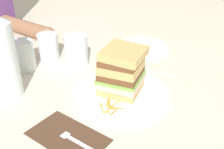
{
  "coord_description": "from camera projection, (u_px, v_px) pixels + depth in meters",
  "views": [
    {
      "loc": [
        -0.53,
        -0.36,
        0.41
      ],
      "look_at": [
        -0.02,
        0.02,
        0.06
      ],
      "focal_mm": 42.99,
      "sensor_mm": 36.0,
      "label": 1
    }
  ],
  "objects": [
    {
      "name": "carrot_shred_1",
      "position": [
        102.0,
        106.0,
        0.67
      ],
      "size": [
        0.02,
        0.02,
        0.0
      ],
      "primitive_type": "cylinder",
      "rotation": [
        0.0,
        1.57,
        3.98
      ],
      "color": "orange",
      "rests_on": "main_plate"
    },
    {
      "name": "carrot_shred_13",
      "position": [
        127.0,
        73.0,
        0.81
      ],
      "size": [
        0.03,
        0.01,
        0.0
      ],
      "primitive_type": "cylinder",
      "rotation": [
        0.0,
        1.57,
        2.8
      ],
      "color": "orange",
      "rests_on": "main_plate"
    },
    {
      "name": "carrot_shred_15",
      "position": [
        123.0,
        77.0,
        0.8
      ],
      "size": [
        0.02,
        0.01,
        0.0
      ],
      "primitive_type": "cylinder",
      "rotation": [
        0.0,
        1.57,
        0.28
      ],
      "color": "orange",
      "rests_on": "main_plate"
    },
    {
      "name": "sandwich",
      "position": [
        122.0,
        71.0,
        0.7
      ],
      "size": [
        0.13,
        0.13,
        0.13
      ],
      "color": "tan",
      "rests_on": "main_plate"
    },
    {
      "name": "fork",
      "position": [
        75.0,
        140.0,
        0.58
      ],
      "size": [
        0.02,
        0.17,
        0.0
      ],
      "color": "silver",
      "rests_on": "napkin_dark"
    },
    {
      "name": "juice_glass",
      "position": [
        76.0,
        51.0,
        0.88
      ],
      "size": [
        0.08,
        0.08,
        0.1
      ],
      "color": "white",
      "rests_on": "ground_plane"
    },
    {
      "name": "side_plate",
      "position": [
        143.0,
        47.0,
        1.01
      ],
      "size": [
        0.19,
        0.19,
        0.01
      ],
      "primitive_type": "cylinder",
      "color": "white",
      "rests_on": "ground_plane"
    },
    {
      "name": "water_bottle",
      "position": [
        2.0,
        56.0,
        0.69
      ],
      "size": [
        0.07,
        0.07,
        0.26
      ],
      "color": "silver",
      "rests_on": "ground_plane"
    },
    {
      "name": "ground_plane",
      "position": [
        121.0,
        90.0,
        0.76
      ],
      "size": [
        3.0,
        3.0,
        0.0
      ],
      "primitive_type": "plane",
      "color": "beige"
    },
    {
      "name": "carrot_shred_5",
      "position": [
        110.0,
        108.0,
        0.66
      ],
      "size": [
        0.02,
        0.01,
        0.0
      ],
      "primitive_type": "cylinder",
      "rotation": [
        0.0,
        1.57,
        3.02
      ],
      "color": "orange",
      "rests_on": "main_plate"
    },
    {
      "name": "napkin_dark",
      "position": [
        68.0,
        136.0,
        0.59
      ],
      "size": [
        0.1,
        0.18,
        0.0
      ],
      "primitive_type": "cube",
      "rotation": [
        0.0,
        0.0,
        -0.01
      ],
      "color": "#4C3323",
      "rests_on": "ground_plane"
    },
    {
      "name": "carrot_shred_12",
      "position": [
        129.0,
        77.0,
        0.8
      ],
      "size": [
        0.03,
        0.02,
        0.0
      ],
      "primitive_type": "cylinder",
      "rotation": [
        0.0,
        1.57,
        3.63
      ],
      "color": "orange",
      "rests_on": "main_plate"
    },
    {
      "name": "empty_tumbler_1",
      "position": [
        48.0,
        46.0,
        0.92
      ],
      "size": [
        0.07,
        0.07,
        0.09
      ],
      "primitive_type": "cylinder",
      "color": "silver",
      "rests_on": "ground_plane"
    },
    {
      "name": "carrot_shred_14",
      "position": [
        129.0,
        80.0,
        0.78
      ],
      "size": [
        0.02,
        0.01,
        0.0
      ],
      "primitive_type": "cylinder",
      "rotation": [
        0.0,
        1.57,
        2.66
      ],
      "color": "orange",
      "rests_on": "main_plate"
    },
    {
      "name": "carrot_shred_3",
      "position": [
        114.0,
        111.0,
        0.65
      ],
      "size": [
        0.03,
        0.0,
        0.0
      ],
      "primitive_type": "cylinder",
      "rotation": [
        0.0,
        1.57,
        0.05
      ],
      "color": "orange",
      "rests_on": "main_plate"
    },
    {
      "name": "carrot_shred_2",
      "position": [
        108.0,
        102.0,
        0.68
      ],
      "size": [
        0.02,
        0.02,
        0.0
      ],
      "primitive_type": "cylinder",
      "rotation": [
        0.0,
        1.57,
        3.8
      ],
      "color": "orange",
      "rests_on": "main_plate"
    },
    {
      "name": "carrot_shred_4",
      "position": [
        118.0,
        108.0,
        0.66
      ],
      "size": [
        0.02,
        0.03,
        0.0
      ],
      "primitive_type": "cylinder",
      "rotation": [
        0.0,
        1.57,
        5.2
      ],
      "color": "orange",
      "rests_on": "main_plate"
    },
    {
      "name": "carrot_shred_11",
      "position": [
        137.0,
        75.0,
        0.81
      ],
      "size": [
        0.01,
        0.03,
        0.0
      ],
      "primitive_type": "cylinder",
      "rotation": [
        0.0,
        1.57,
        4.47
      ],
      "color": "orange",
      "rests_on": "main_plate"
    },
    {
      "name": "carrot_shred_7",
      "position": [
        109.0,
        102.0,
        0.68
      ],
      "size": [
        0.02,
        0.02,
        0.0
      ],
      "primitive_type": "cylinder",
      "rotation": [
        0.0,
        1.57,
        0.57
      ],
      "color": "orange",
      "rests_on": "main_plate"
    },
    {
      "name": "carrot_shred_8",
      "position": [
        106.0,
        112.0,
        0.65
      ],
      "size": [
        0.01,
        0.02,
        0.0
      ],
      "primitive_type": "cylinder",
      "rotation": [
        0.0,
        1.57,
        2.2
      ],
      "color": "orange",
      "rests_on": "main_plate"
    },
    {
      "name": "carrot_shred_0",
      "position": [
        110.0,
        106.0,
        0.67
      ],
      "size": [
        0.02,
        0.03,
        0.0
      ],
      "primitive_type": "cylinder",
      "rotation": [
        0.0,
        1.57,
        1.19
      ],
      "color": "orange",
      "rests_on": "main_plate"
    },
    {
      "name": "empty_tumbler_0",
      "position": [
        23.0,
        56.0,
        0.85
      ],
      "size": [
        0.07,
        0.07,
        0.1
      ],
      "primitive_type": "cylinder",
      "color": "silver",
      "rests_on": "ground_plane"
    },
    {
      "name": "knife",
      "position": [
        148.0,
        70.0,
        0.87
      ],
      "size": [
        0.04,
        0.2,
        0.0
      ],
      "color": "silver",
      "rests_on": "ground_plane"
    },
    {
      "name": "main_plate",
      "position": [
        121.0,
        93.0,
        0.74
      ],
      "size": [
        0.26,
        0.26,
        0.02
      ],
      "primitive_type": "cylinder",
      "color": "white",
      "rests_on": "ground_plane"
    },
    {
      "name": "carrot_shred_9",
      "position": [
        109.0,
        107.0,
        0.67
      ],
      "size": [
        0.01,
        0.02,
        0.0
      ],
      "primitive_type": "cylinder",
      "rotation": [
        0.0,
        1.57,
        1.42
      ],
      "color": "orange",
      "rests_on": "main_plate"
    },
    {
      "name": "carrot_shred_6",
      "position": [
        116.0,
        103.0,
        0.68
      ],
      "size": [
        0.02,
        0.01,
        0.0
      ],
      "primitive_type": "cylinder",
      "rotation": [
        0.0,
        1.57,
        6.15
      ],
      "color": "orange",
      "rests_on": "main_plate"
    },
    {
      "name": "carrot_shred_10",
      "position": [
        130.0,
        74.0,
        0.81
      ],
      "size": [
        0.02,
        0.03,
        0.0
      ],
      "primitive_type": "cylinder",
      "rotation": [
        0.0,
        1.57,
        4.26
      ],
      "color": "orange",
      "rests_on": "main_plate"
    }
  ]
}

